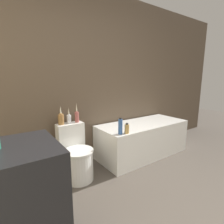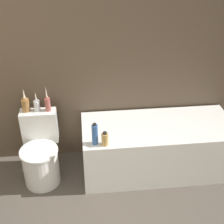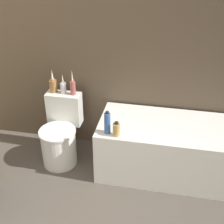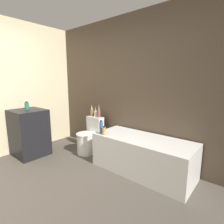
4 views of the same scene
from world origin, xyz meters
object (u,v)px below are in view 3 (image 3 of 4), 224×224
(vase_gold, at_px, (53,84))
(vase_silver, at_px, (63,87))
(bathtub, at_px, (177,150))
(shampoo_bottle_short, at_px, (116,130))
(vase_bronze, at_px, (73,86))
(shampoo_bottle_tall, at_px, (107,123))
(toilet, at_px, (60,136))

(vase_gold, height_order, vase_silver, vase_gold)
(bathtub, distance_m, shampoo_bottle_short, 0.73)
(vase_gold, height_order, shampoo_bottle_short, vase_gold)
(bathtub, relative_size, shampoo_bottle_short, 10.73)
(vase_bronze, relative_size, shampoo_bottle_tall, 1.20)
(shampoo_bottle_tall, bearing_deg, vase_silver, 142.65)
(vase_silver, distance_m, shampoo_bottle_tall, 0.71)
(vase_gold, xyz_separation_m, shampoo_bottle_tall, (0.67, -0.43, -0.12))
(bathtub, height_order, vase_gold, vase_gold)
(vase_bronze, distance_m, shampoo_bottle_tall, 0.63)
(vase_silver, bearing_deg, shampoo_bottle_tall, -37.35)
(vase_gold, relative_size, vase_silver, 1.20)
(toilet, relative_size, shampoo_bottle_tall, 3.11)
(bathtub, bearing_deg, vase_bronze, 171.08)
(toilet, distance_m, vase_gold, 0.56)
(shampoo_bottle_tall, height_order, shampoo_bottle_short, shampoo_bottle_tall)
(vase_gold, bearing_deg, shampoo_bottle_tall, -32.61)
(vase_bronze, bearing_deg, shampoo_bottle_short, -39.41)
(toilet, height_order, vase_gold, vase_gold)
(vase_gold, distance_m, shampoo_bottle_tall, 0.81)
(vase_bronze, distance_m, shampoo_bottle_short, 0.72)
(toilet, xyz_separation_m, shampoo_bottle_tall, (0.56, -0.22, 0.38))
(vase_silver, distance_m, vase_bronze, 0.11)
(shampoo_bottle_tall, bearing_deg, vase_gold, 147.39)
(bathtub, bearing_deg, vase_gold, 171.91)
(vase_gold, bearing_deg, shampoo_bottle_short, -31.10)
(toilet, distance_m, vase_bronze, 0.55)
(vase_gold, bearing_deg, vase_bronze, -3.80)
(vase_bronze, bearing_deg, bathtub, -8.92)
(vase_gold, distance_m, vase_silver, 0.11)
(vase_silver, xyz_separation_m, vase_bronze, (0.11, -0.01, 0.02))
(bathtub, distance_m, vase_bronze, 1.24)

